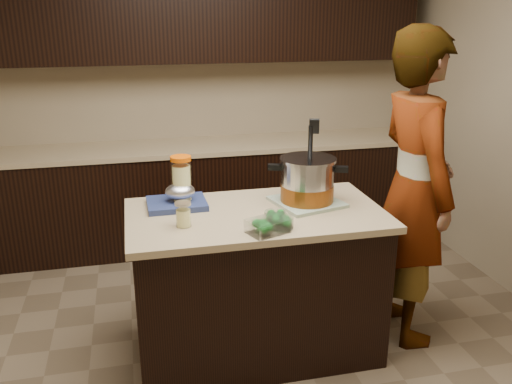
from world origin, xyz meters
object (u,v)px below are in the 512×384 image
at_px(island, 256,282).
at_px(person, 414,190).
at_px(stock_pot, 307,183).
at_px(lemonade_pitcher, 182,183).

xyz_separation_m(island, person, (0.98, -0.01, 0.51)).
xyz_separation_m(stock_pot, person, (0.65, -0.08, -0.07)).
distance_m(island, person, 1.10).
bearing_deg(lemonade_pitcher, island, -28.00).
distance_m(stock_pot, lemonade_pitcher, 0.73).
bearing_deg(island, stock_pot, 11.97).
xyz_separation_m(island, stock_pot, (0.33, 0.07, 0.58)).
height_order(lemonade_pitcher, person, person).
relative_size(island, lemonade_pitcher, 5.00).
bearing_deg(island, person, -0.35).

